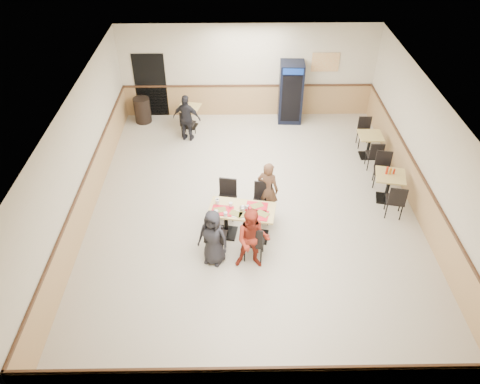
{
  "coord_description": "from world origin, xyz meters",
  "views": [
    {
      "loc": [
        -0.47,
        -8.92,
        7.46
      ],
      "look_at": [
        -0.34,
        -0.5,
        0.96
      ],
      "focal_mm": 35.0,
      "sensor_mm": 36.0,
      "label": 1
    }
  ],
  "objects_px": {
    "back_table": "(189,113)",
    "lone_diner": "(187,118)",
    "side_table_far": "(369,142)",
    "trash_bin": "(142,110)",
    "diner_woman_right": "(253,240)",
    "pepsi_cooler": "(291,92)",
    "main_table": "(242,218)",
    "diner_man_opposite": "(268,189)",
    "side_table_near": "(389,183)",
    "diner_woman_left": "(213,238)"
  },
  "relations": [
    {
      "from": "diner_man_opposite",
      "to": "pepsi_cooler",
      "type": "relative_size",
      "value": 0.76
    },
    {
      "from": "diner_man_opposite",
      "to": "side_table_far",
      "type": "bearing_deg",
      "value": -116.15
    },
    {
      "from": "main_table",
      "to": "side_table_far",
      "type": "bearing_deg",
      "value": 52.07
    },
    {
      "from": "side_table_far",
      "to": "lone_diner",
      "type": "bearing_deg",
      "value": 169.0
    },
    {
      "from": "trash_bin",
      "to": "diner_man_opposite",
      "type": "bearing_deg",
      "value": -51.49
    },
    {
      "from": "side_table_far",
      "to": "pepsi_cooler",
      "type": "bearing_deg",
      "value": 132.94
    },
    {
      "from": "back_table",
      "to": "trash_bin",
      "type": "bearing_deg",
      "value": 167.08
    },
    {
      "from": "diner_woman_right",
      "to": "side_table_near",
      "type": "height_order",
      "value": "diner_woman_right"
    },
    {
      "from": "main_table",
      "to": "diner_man_opposite",
      "type": "bearing_deg",
      "value": 62.1
    },
    {
      "from": "side_table_far",
      "to": "back_table",
      "type": "height_order",
      "value": "side_table_far"
    },
    {
      "from": "diner_woman_right",
      "to": "side_table_near",
      "type": "relative_size",
      "value": 1.77
    },
    {
      "from": "diner_man_opposite",
      "to": "side_table_near",
      "type": "xyz_separation_m",
      "value": [
        3.07,
        0.5,
        -0.23
      ]
    },
    {
      "from": "diner_woman_left",
      "to": "side_table_far",
      "type": "height_order",
      "value": "diner_woman_left"
    },
    {
      "from": "pepsi_cooler",
      "to": "trash_bin",
      "type": "bearing_deg",
      "value": -176.5
    },
    {
      "from": "back_table",
      "to": "lone_diner",
      "type": "bearing_deg",
      "value": -90.0
    },
    {
      "from": "diner_woman_left",
      "to": "diner_woman_right",
      "type": "xyz_separation_m",
      "value": [
        0.83,
        -0.15,
        0.07
      ]
    },
    {
      "from": "lone_diner",
      "to": "trash_bin",
      "type": "relative_size",
      "value": 1.78
    },
    {
      "from": "lone_diner",
      "to": "trash_bin",
      "type": "height_order",
      "value": "lone_diner"
    },
    {
      "from": "side_table_far",
      "to": "back_table",
      "type": "relative_size",
      "value": 0.9
    },
    {
      "from": "diner_man_opposite",
      "to": "pepsi_cooler",
      "type": "height_order",
      "value": "pepsi_cooler"
    },
    {
      "from": "back_table",
      "to": "trash_bin",
      "type": "xyz_separation_m",
      "value": [
        -1.53,
        0.35,
        -0.05
      ]
    },
    {
      "from": "main_table",
      "to": "diner_woman_right",
      "type": "xyz_separation_m",
      "value": [
        0.2,
        -0.95,
        0.23
      ]
    },
    {
      "from": "main_table",
      "to": "diner_woman_left",
      "type": "bearing_deg",
      "value": -117.9
    },
    {
      "from": "diner_woman_right",
      "to": "side_table_near",
      "type": "bearing_deg",
      "value": 36.52
    },
    {
      "from": "diner_woman_right",
      "to": "side_table_far",
      "type": "distance_m",
      "value": 5.5
    },
    {
      "from": "diner_woman_left",
      "to": "side_table_near",
      "type": "height_order",
      "value": "diner_woman_left"
    },
    {
      "from": "diner_woman_left",
      "to": "trash_bin",
      "type": "distance_m",
      "value": 6.73
    },
    {
      "from": "main_table",
      "to": "diner_man_opposite",
      "type": "height_order",
      "value": "diner_man_opposite"
    },
    {
      "from": "side_table_near",
      "to": "pepsi_cooler",
      "type": "bearing_deg",
      "value": 116.06
    },
    {
      "from": "back_table",
      "to": "trash_bin",
      "type": "relative_size",
      "value": 0.97
    },
    {
      "from": "diner_woman_right",
      "to": "side_table_far",
      "type": "height_order",
      "value": "diner_woman_right"
    },
    {
      "from": "back_table",
      "to": "pepsi_cooler",
      "type": "relative_size",
      "value": 0.41
    },
    {
      "from": "pepsi_cooler",
      "to": "main_table",
      "type": "bearing_deg",
      "value": -103.62
    },
    {
      "from": "trash_bin",
      "to": "side_table_near",
      "type": "bearing_deg",
      "value": -31.56
    },
    {
      "from": "diner_woman_left",
      "to": "lone_diner",
      "type": "distance_m",
      "value": 5.2
    },
    {
      "from": "main_table",
      "to": "side_table_far",
      "type": "xyz_separation_m",
      "value": [
        3.69,
        3.3,
        -0.05
      ]
    },
    {
      "from": "diner_woman_left",
      "to": "diner_woman_right",
      "type": "distance_m",
      "value": 0.85
    },
    {
      "from": "diner_man_opposite",
      "to": "side_table_near",
      "type": "height_order",
      "value": "diner_man_opposite"
    },
    {
      "from": "diner_woman_right",
      "to": "trash_bin",
      "type": "relative_size",
      "value": 1.85
    },
    {
      "from": "diner_woman_right",
      "to": "diner_man_opposite",
      "type": "xyz_separation_m",
      "value": [
        0.42,
        1.74,
        -0.02
      ]
    },
    {
      "from": "diner_woman_left",
      "to": "pepsi_cooler",
      "type": "bearing_deg",
      "value": 91.68
    },
    {
      "from": "main_table",
      "to": "diner_man_opposite",
      "type": "xyz_separation_m",
      "value": [
        0.63,
        0.8,
        0.21
      ]
    },
    {
      "from": "diner_man_opposite",
      "to": "trash_bin",
      "type": "height_order",
      "value": "diner_man_opposite"
    },
    {
      "from": "side_table_near",
      "to": "back_table",
      "type": "height_order",
      "value": "side_table_near"
    },
    {
      "from": "diner_woman_right",
      "to": "pepsi_cooler",
      "type": "xyz_separation_m",
      "value": [
        1.44,
        6.45,
        0.21
      ]
    },
    {
      "from": "main_table",
      "to": "side_table_near",
      "type": "distance_m",
      "value": 3.92
    },
    {
      "from": "main_table",
      "to": "side_table_near",
      "type": "relative_size",
      "value": 1.86
    },
    {
      "from": "trash_bin",
      "to": "main_table",
      "type": "bearing_deg",
      "value": -60.55
    },
    {
      "from": "diner_man_opposite",
      "to": "trash_bin",
      "type": "bearing_deg",
      "value": -26.9
    },
    {
      "from": "diner_man_opposite",
      "to": "side_table_far",
      "type": "height_order",
      "value": "diner_man_opposite"
    }
  ]
}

